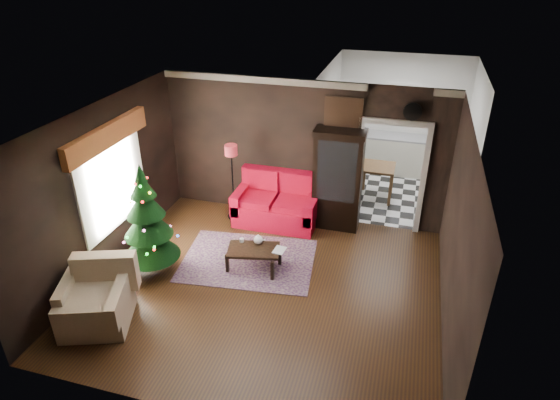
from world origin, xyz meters
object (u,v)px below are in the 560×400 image
(loveseat, at_px, (276,200))
(armchair, at_px, (94,297))
(curio_cabinet, at_px, (338,182))
(wall_clock, at_px, (413,111))
(christmas_tree, at_px, (147,219))
(kitchen_table, at_px, (377,182))
(teapot, at_px, (258,240))
(floor_lamp, at_px, (233,182))
(coffee_table, at_px, (254,258))

(loveseat, xyz_separation_m, armchair, (-1.71, -3.49, -0.04))
(curio_cabinet, bearing_deg, wall_clock, 8.53)
(christmas_tree, xyz_separation_m, armchair, (-0.18, -1.32, -0.59))
(armchair, height_order, wall_clock, wall_clock)
(kitchen_table, bearing_deg, teapot, -118.99)
(teapot, bearing_deg, floor_lamp, 125.78)
(floor_lamp, xyz_separation_m, wall_clock, (3.21, 0.51, 1.55))
(coffee_table, bearing_deg, kitchen_table, 61.90)
(christmas_tree, relative_size, coffee_table, 2.07)
(floor_lamp, bearing_deg, coffee_table, -58.27)
(armchair, relative_size, coffee_table, 1.15)
(curio_cabinet, xyz_separation_m, christmas_tree, (-2.68, -2.39, 0.10))
(curio_cabinet, distance_m, christmas_tree, 3.59)
(wall_clock, bearing_deg, kitchen_table, 113.75)
(armchair, distance_m, kitchen_table, 6.22)
(christmas_tree, bearing_deg, loveseat, 54.85)
(floor_lamp, height_order, kitchen_table, floor_lamp)
(curio_cabinet, height_order, floor_lamp, curio_cabinet)
(curio_cabinet, relative_size, coffee_table, 2.20)
(christmas_tree, bearing_deg, wall_clock, 33.53)
(loveseat, height_order, curio_cabinet, curio_cabinet)
(curio_cabinet, xyz_separation_m, coffee_table, (-1.09, -1.82, -0.74))
(christmas_tree, height_order, kitchen_table, christmas_tree)
(loveseat, bearing_deg, floor_lamp, -172.74)
(christmas_tree, height_order, armchair, christmas_tree)
(teapot, bearing_deg, curio_cabinet, 57.37)
(christmas_tree, height_order, coffee_table, christmas_tree)
(coffee_table, bearing_deg, teapot, 80.23)
(armchair, xyz_separation_m, coffee_table, (1.77, 1.88, -0.25))
(wall_clock, relative_size, kitchen_table, 0.43)
(loveseat, xyz_separation_m, wall_clock, (2.35, 0.40, 1.88))
(coffee_table, bearing_deg, armchair, -133.24)
(loveseat, bearing_deg, curio_cabinet, 10.83)
(christmas_tree, xyz_separation_m, kitchen_table, (3.33, 3.82, -0.68))
(coffee_table, bearing_deg, curio_cabinet, 59.19)
(floor_lamp, distance_m, armchair, 3.50)
(teapot, distance_m, wall_clock, 3.47)
(christmas_tree, distance_m, kitchen_table, 5.11)
(christmas_tree, distance_m, coffee_table, 1.89)
(loveseat, distance_m, coffee_table, 1.63)
(loveseat, relative_size, teapot, 9.57)
(kitchen_table, bearing_deg, floor_lamp, -146.51)
(floor_lamp, distance_m, coffee_table, 1.86)
(coffee_table, relative_size, wall_clock, 2.70)
(coffee_table, bearing_deg, loveseat, 92.28)
(loveseat, relative_size, coffee_table, 1.97)
(christmas_tree, bearing_deg, floor_lamp, 72.03)
(christmas_tree, bearing_deg, kitchen_table, 48.94)
(christmas_tree, bearing_deg, teapot, 24.49)
(loveseat, xyz_separation_m, kitchen_table, (1.80, 1.65, -0.12))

